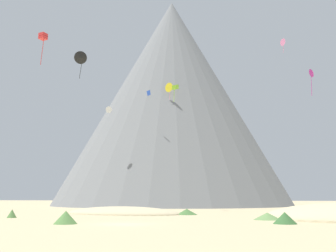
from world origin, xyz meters
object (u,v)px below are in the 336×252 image
object	(u,v)px
bush_mid_center	(66,217)
kite_pink_high	(283,42)
kite_blue_mid	(149,93)
kite_black_high	(81,58)
bush_low_patch	(12,214)
kite_magenta_mid	(312,74)
bush_near_right	(285,218)
kite_red_high	(43,37)
rock_massif	(170,110)
kite_white_mid	(109,110)
kite_yellow_high	(169,88)
kite_lime_mid	(175,87)
bush_far_right	(187,212)
bush_ridge_crest	(306,211)
kite_indigo_low	(119,169)
bush_far_left	(267,216)

from	to	relation	value
bush_mid_center	kite_pink_high	bearing A→B (deg)	65.38
kite_blue_mid	kite_black_high	distance (m)	16.74
bush_low_patch	kite_magenta_mid	size ratio (longest dim) A/B	0.20
bush_near_right	kite_pink_high	distance (m)	59.35
kite_black_high	kite_magenta_mid	bearing A→B (deg)	-24.54
bush_near_right	kite_pink_high	bearing A→B (deg)	83.10
kite_red_high	rock_massif	bearing A→B (deg)	96.11
kite_white_mid	kite_yellow_high	size ratio (longest dim) A/B	0.37
kite_yellow_high	kite_black_high	distance (m)	22.60
kite_pink_high	kite_yellow_high	bearing A→B (deg)	48.63
kite_red_high	kite_lime_mid	bearing A→B (deg)	52.70
bush_mid_center	kite_pink_high	size ratio (longest dim) A/B	0.61
bush_far_right	kite_pink_high	size ratio (longest dim) A/B	0.83
rock_massif	bush_ridge_crest	bearing A→B (deg)	-60.49
bush_mid_center	kite_black_high	bearing A→B (deg)	113.61
bush_ridge_crest	bush_mid_center	size ratio (longest dim) A/B	0.75
bush_far_right	kite_magenta_mid	distance (m)	38.48
kite_magenta_mid	kite_pink_high	bearing A→B (deg)	6.12
bush_near_right	kite_yellow_high	distance (m)	60.56
kite_white_mid	kite_red_high	xyz separation A→B (m)	(-1.74, -25.03, 6.02)
kite_red_high	kite_indigo_low	bearing A→B (deg)	101.63
kite_pink_high	kite_black_high	xyz separation A→B (m)	(-39.80, -14.70, -5.94)
kite_pink_high	kite_magenta_mid	bearing A→B (deg)	163.89
bush_low_patch	kite_indigo_low	size ratio (longest dim) A/B	0.62
kite_black_high	rock_massif	bearing A→B (deg)	42.57
bush_near_right	rock_massif	bearing A→B (deg)	108.56
bush_far_right	kite_yellow_high	world-z (taller)	kite_yellow_high
rock_massif	kite_pink_high	xyz separation A→B (m)	(28.86, -20.70, 9.17)
bush_far_right	kite_pink_high	bearing A→B (deg)	63.60
bush_near_right	kite_black_high	distance (m)	55.46
bush_mid_center	kite_lime_mid	xyz separation A→B (m)	(3.21, 33.89, 20.51)
bush_far_right	kite_indigo_low	world-z (taller)	kite_indigo_low
bush_ridge_crest	rock_massif	size ratio (longest dim) A/B	0.02
bush_mid_center	bush_near_right	bearing A→B (deg)	11.62
kite_lime_mid	kite_magenta_mid	distance (m)	25.37
bush_far_left	rock_massif	bearing A→B (deg)	109.22
kite_pink_high	kite_lime_mid	xyz separation A→B (m)	(-20.45, -17.75, -13.89)
kite_red_high	kite_black_high	distance (m)	16.46
kite_yellow_high	kite_black_high	xyz separation A→B (m)	(-14.24, -17.44, 1.95)
kite_lime_mid	kite_red_high	xyz separation A→B (m)	(-18.27, -13.17, 5.38)
bush_far_right	rock_massif	distance (m)	60.61
bush_far_right	kite_lime_mid	size ratio (longest dim) A/B	0.85
bush_mid_center	kite_lime_mid	size ratio (longest dim) A/B	0.63
bush_low_patch	kite_indigo_low	xyz separation A→B (m)	(-2.33, 42.56, 7.79)
rock_massif	kite_lime_mid	bearing A→B (deg)	-77.65
rock_massif	bush_far_right	bearing A→B (deg)	-76.82
bush_mid_center	bush_ridge_crest	bearing A→B (deg)	46.60
kite_indigo_low	kite_white_mid	bearing A→B (deg)	6.42
bush_far_right	kite_magenta_mid	size ratio (longest dim) A/B	0.53
kite_black_high	bush_far_left	bearing A→B (deg)	-70.14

